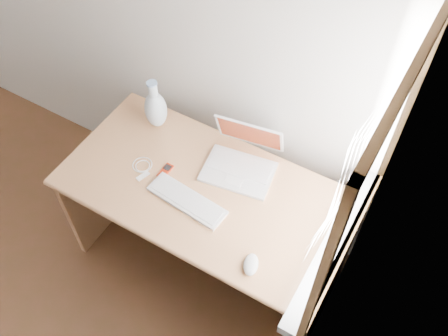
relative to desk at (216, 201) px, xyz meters
The scene contains 9 objects.
window 1.01m from the desk, ahead, with size 0.11×0.99×1.10m.
desk is the anchor object (origin of this frame).
laptop 0.32m from the desk, 54.41° to the left, with size 0.38×0.34×0.24m.
external_keyboard 0.31m from the desk, 101.17° to the right, with size 0.42×0.16×0.02m.
mouse 0.58m from the desk, 41.47° to the right, with size 0.07×0.11×0.04m, color white.
ipod 0.34m from the desk, 156.80° to the right, with size 0.04×0.10×0.01m.
cable_coil 0.44m from the desk, 160.60° to the right, with size 0.10×0.10×0.01m, color white.
remote 0.43m from the desk, 149.70° to the right, with size 0.03×0.07×0.01m, color white.
vase 0.59m from the desk, 161.94° to the left, with size 0.12×0.12×0.31m.
Camera 1 is at (1.81, 0.10, 2.78)m, focal length 40.00 mm.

